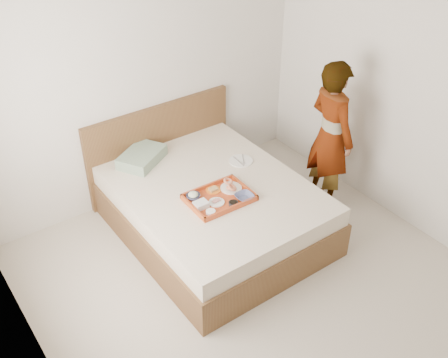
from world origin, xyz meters
TOP-DOWN VIEW (x-y plane):
  - ground at (0.00, 0.00)m, footprint 3.50×4.00m
  - wall_back at (0.00, 2.00)m, footprint 3.50×0.01m
  - wall_left at (-1.75, 0.00)m, footprint 0.01×4.00m
  - wall_right at (1.75, 0.00)m, footprint 0.01×4.00m
  - bed at (0.11, 1.00)m, footprint 1.65×2.00m
  - headboard at (0.11, 1.97)m, footprint 1.65×0.06m
  - pillow at (-0.22, 1.75)m, footprint 0.56×0.51m
  - tray at (0.04, 0.80)m, footprint 0.58×0.43m
  - prawn_plate at (0.21, 0.86)m, footprint 0.20×0.20m
  - navy_bowl_big at (0.21, 0.67)m, footprint 0.16×0.16m
  - sauce_dish at (0.08, 0.65)m, footprint 0.08×0.08m
  - meat_plate at (-0.02, 0.76)m, footprint 0.14×0.14m
  - bread_plate at (0.06, 0.93)m, footprint 0.14×0.14m
  - salad_bowl at (-0.15, 0.94)m, footprint 0.13×0.13m
  - plastic_tub at (-0.17, 0.79)m, footprint 0.12×0.10m
  - cheese_round at (-0.15, 0.67)m, footprint 0.08×0.08m
  - dinner_plate at (0.57, 1.19)m, footprint 0.31×0.31m
  - person at (1.32, 0.74)m, footprint 0.43×0.60m

SIDE VIEW (x-z plane):
  - ground at x=0.00m, z-range -0.01..0.01m
  - bed at x=0.11m, z-range 0.00..0.53m
  - headboard at x=0.11m, z-range 0.00..0.95m
  - dinner_plate at x=0.57m, z-range 0.53..0.54m
  - meat_plate at x=-0.02m, z-range 0.55..0.56m
  - bread_plate at x=0.06m, z-range 0.55..0.56m
  - prawn_plate at x=0.21m, z-range 0.55..0.56m
  - tray at x=0.04m, z-range 0.53..0.58m
  - cheese_round at x=-0.15m, z-range 0.55..0.57m
  - sauce_dish at x=0.08m, z-range 0.55..0.58m
  - salad_bowl at x=-0.15m, z-range 0.55..0.58m
  - navy_bowl_big at x=0.21m, z-range 0.55..0.58m
  - plastic_tub at x=-0.17m, z-range 0.55..0.60m
  - pillow at x=-0.22m, z-range 0.53..0.64m
  - person at x=1.32m, z-range 0.00..1.55m
  - wall_back at x=0.00m, z-range 0.00..2.60m
  - wall_left at x=-1.75m, z-range 0.00..2.60m
  - wall_right at x=1.75m, z-range 0.00..2.60m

